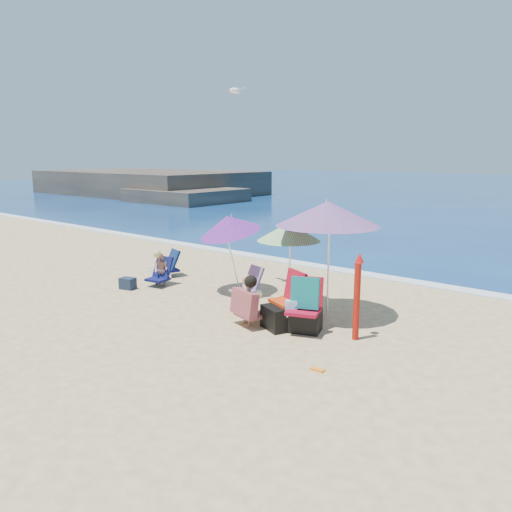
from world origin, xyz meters
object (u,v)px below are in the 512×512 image
Objects in this scene: camp_chair_left at (283,311)px; person_left at (161,269)px; chair_navy at (164,270)px; furled_umbrella at (357,293)px; umbrella_striped at (289,232)px; camp_chair_right at (305,312)px; person_center at (247,301)px; umbrella_turquoise at (328,214)px; seagull at (235,91)px; chair_rainbow at (248,289)px; umbrella_blue at (229,225)px.

person_left is (-4.19, 0.56, 0.09)m from camp_chair_left.
chair_navy is 0.83× the size of camp_chair_left.
camp_chair_left is (-1.34, -0.36, -0.52)m from furled_umbrella.
umbrella_striped reaches higher than furled_umbrella.
camp_chair_right is 1.12m from person_center.
umbrella_turquoise reaches higher than furled_umbrella.
chair_rainbow is at bearing -32.61° from seagull.
umbrella_turquoise is 2.44× the size of camp_chair_left.
person_left is at bearing 172.36° from camp_chair_left.
furled_umbrella is 1.45× the size of camp_chair_right.
seagull is at bearing 152.63° from camp_chair_right.
umbrella_striped is 1.73× the size of camp_chair_right.
umbrella_turquoise is 3.39× the size of seagull.
furled_umbrella is 1.73× the size of chair_navy.
person_center is at bearing -120.24° from umbrella_turquoise.
camp_chair_right is 4.65m from person_left.
chair_rainbow is at bearing 147.64° from camp_chair_left.
chair_rainbow is (-1.05, -0.11, -1.41)m from umbrella_striped.
chair_rainbow is 4.57m from seagull.
seagull is at bearing 161.39° from furled_umbrella.
chair_navy is 4.96m from seagull.
umbrella_striped is at bearing 3.87° from umbrella_blue.
chair_navy is 5.38m from camp_chair_right.
umbrella_striped is 1.97m from person_center.
person_center is 1.10× the size of person_left.
furled_umbrella is 3.38m from chair_rainbow.
umbrella_blue reaches higher than person_left.
furled_umbrella is 1.48m from camp_chair_left.
umbrella_turquoise is 2.73m from umbrella_blue.
umbrella_striped is at bearing 170.77° from umbrella_turquoise.
umbrella_blue reaches higher than person_center.
umbrella_striped is at bearing 122.37° from camp_chair_left.
chair_rainbow is 0.82× the size of person_center.
camp_chair_left is at bearing -168.14° from camp_chair_right.
camp_chair_right is at bearing -20.66° from umbrella_blue.
furled_umbrella is (1.11, -0.77, -1.23)m from umbrella_turquoise.
umbrella_blue is at bearing 167.71° from furled_umbrella.
umbrella_blue is at bearing 159.34° from camp_chair_right.
seagull reaches higher than chair_rainbow.
umbrella_striped is 1.72× the size of camp_chair_left.
chair_rainbow is at bearing 154.65° from camp_chair_right.
umbrella_blue is 1.87× the size of camp_chair_right.
person_left is (-4.63, 0.47, 0.03)m from camp_chair_right.
person_left is at bearing -172.78° from umbrella_turquoise.
camp_chair_left is 1.39× the size of seagull.
camp_chair_left is at bearing 27.68° from person_center.
camp_chair_right reaches higher than chair_navy.
chair_rainbow is 2.56m from camp_chair_right.
umbrella_turquoise is 1.17m from umbrella_striped.
umbrella_striped is at bearing 5.98° from chair_rainbow.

